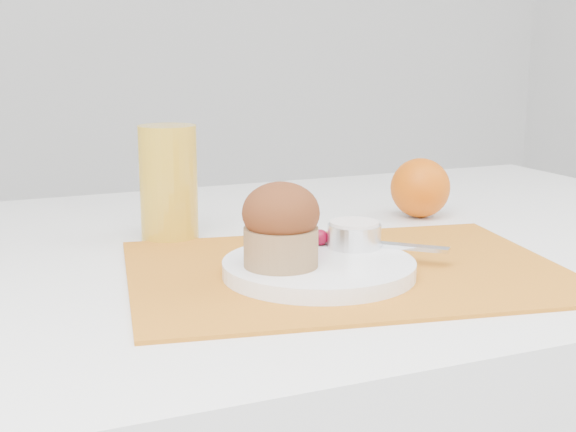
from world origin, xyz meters
name	(u,v)px	position (x,y,z in m)	size (l,w,h in m)	color
placemat	(346,270)	(-0.05, -0.09, 0.75)	(0.45, 0.33, 0.00)	orange
plate	(319,268)	(-0.08, -0.11, 0.76)	(0.20, 0.20, 0.02)	white
ramekin	(354,236)	(-0.03, -0.07, 0.78)	(0.06, 0.06, 0.03)	silver
cream	(354,224)	(-0.03, -0.07, 0.79)	(0.05, 0.05, 0.01)	white
raspberry_near	(320,237)	(-0.06, -0.05, 0.78)	(0.02, 0.02, 0.02)	#550214
raspberry_far	(350,241)	(-0.03, -0.08, 0.78)	(0.02, 0.02, 0.02)	#590216
butter_knife	(368,243)	(-0.01, -0.07, 0.77)	(0.18, 0.01, 0.00)	silver
orange	(420,188)	(0.17, 0.11, 0.79)	(0.08, 0.08, 0.08)	#DA5B07
juice_glass	(169,183)	(-0.18, 0.12, 0.82)	(0.07, 0.07, 0.14)	gold
muffin	(281,225)	(-0.13, -0.11, 0.81)	(0.09, 0.09, 0.08)	#9E774C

